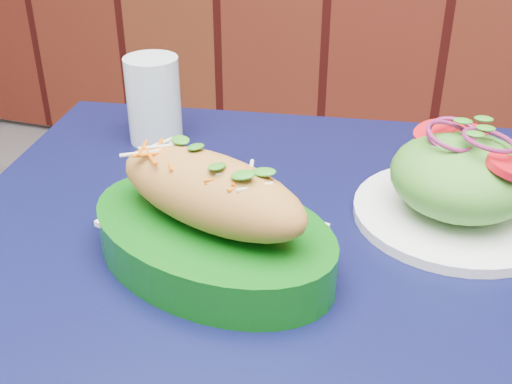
% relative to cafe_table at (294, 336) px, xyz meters
% --- Properties ---
extents(cafe_table, '(0.92, 0.92, 0.75)m').
position_rel_cafe_table_xyz_m(cafe_table, '(0.00, 0.00, 0.00)').
color(cafe_table, black).
rests_on(cafe_table, ground).
extents(banh_mi_basket, '(0.32, 0.25, 0.13)m').
position_rel_cafe_table_xyz_m(banh_mi_basket, '(-0.09, -0.01, 0.14)').
color(banh_mi_basket, '#0B5810').
rests_on(banh_mi_basket, cafe_table).
extents(salad_plate, '(0.23, 0.23, 0.11)m').
position_rel_cafe_table_xyz_m(salad_plate, '(0.15, 0.15, 0.13)').
color(salad_plate, white).
rests_on(salad_plate, cafe_table).
extents(water_glass, '(0.07, 0.07, 0.12)m').
position_rel_cafe_table_xyz_m(water_glass, '(-0.27, 0.24, 0.15)').
color(water_glass, silver).
rests_on(water_glass, cafe_table).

